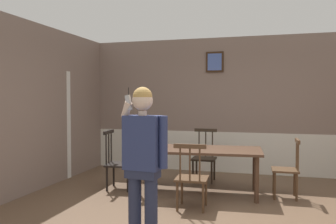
% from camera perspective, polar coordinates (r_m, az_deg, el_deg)
% --- Properties ---
extents(ground_plane, '(6.73, 6.73, 0.00)m').
position_cam_1_polar(ground_plane, '(4.95, 6.40, -16.33)').
color(ground_plane, brown).
extents(room_back_partition, '(6.12, 0.17, 2.85)m').
position_cam_1_polar(room_back_partition, '(7.55, 10.07, 0.71)').
color(room_back_partition, gray).
rests_on(room_back_partition, ground_plane).
extents(room_left_partition, '(0.13, 5.76, 2.85)m').
position_cam_1_polar(room_left_partition, '(6.02, -23.62, 0.61)').
color(room_left_partition, gray).
rests_on(room_left_partition, ground_plane).
extents(dining_table, '(2.10, 1.10, 0.74)m').
position_cam_1_polar(dining_table, '(5.87, 5.02, -6.65)').
color(dining_table, '#4C3323').
rests_on(dining_table, ground_plane).
extents(chair_near_window, '(0.51, 0.51, 1.02)m').
position_cam_1_polar(chair_near_window, '(6.22, -8.10, -8.02)').
color(chair_near_window, black).
rests_on(chair_near_window, ground_plane).
extents(chair_by_doorway, '(0.48, 0.48, 0.95)m').
position_cam_1_polar(chair_by_doorway, '(5.07, 3.86, -10.49)').
color(chair_by_doorway, '#513823').
rests_on(chair_by_doorway, ground_plane).
extents(chair_at_table_head, '(0.44, 0.44, 0.99)m').
position_cam_1_polar(chair_at_table_head, '(6.75, 5.90, -7.21)').
color(chair_at_table_head, '#2D2319').
rests_on(chair_at_table_head, ground_plane).
extents(chair_opposite_corner, '(0.41, 0.41, 0.94)m').
position_cam_1_polar(chair_opposite_corner, '(5.91, 18.80, -8.74)').
color(chair_opposite_corner, '#513823').
rests_on(chair_opposite_corner, ground_plane).
extents(person_figure, '(0.55, 0.25, 1.70)m').
position_cam_1_polar(person_figure, '(3.79, -4.03, -6.91)').
color(person_figure, '#282E49').
rests_on(person_figure, ground_plane).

